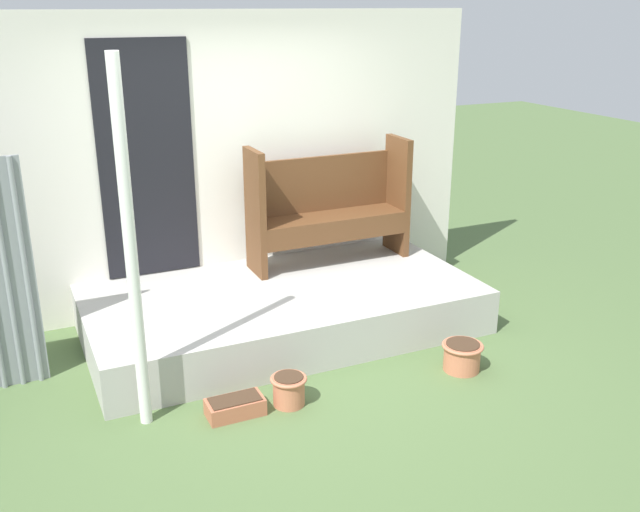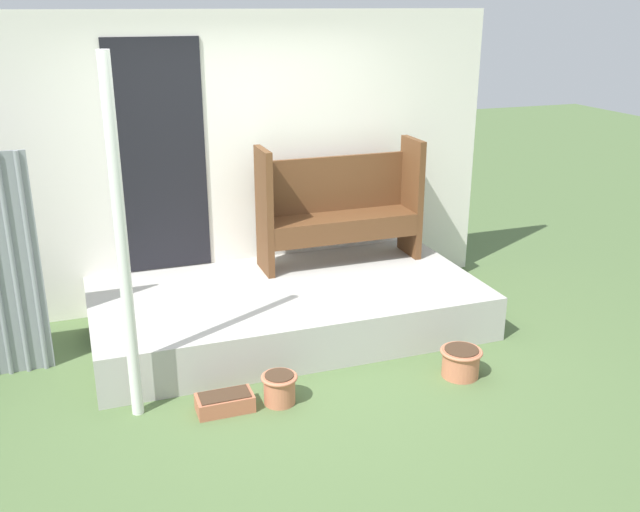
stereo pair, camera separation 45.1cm
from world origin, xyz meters
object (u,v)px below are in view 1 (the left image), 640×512
(bench, at_px, (328,203))
(planter_box_rect, at_px, (235,407))
(flower_pot_middle, at_px, (462,355))
(flower_pot_left, at_px, (289,389))
(support_post, at_px, (131,253))

(bench, bearing_deg, planter_box_rect, -132.42)
(flower_pot_middle, height_order, planter_box_rect, flower_pot_middle)
(bench, distance_m, planter_box_rect, 2.31)
(flower_pot_left, distance_m, planter_box_rect, 0.39)
(support_post, height_order, flower_pot_left, support_post)
(support_post, distance_m, flower_pot_left, 1.45)
(support_post, bearing_deg, planter_box_rect, -16.76)
(support_post, xyz_separation_m, flower_pot_left, (0.95, -0.20, -1.08))
(bench, xyz_separation_m, flower_pot_left, (-1.06, -1.62, -0.81))
(support_post, xyz_separation_m, flower_pot_middle, (2.34, -0.29, -1.08))
(planter_box_rect, bearing_deg, flower_pot_left, -4.01)
(support_post, distance_m, flower_pot_middle, 2.59)
(flower_pot_left, bearing_deg, support_post, 168.25)
(bench, height_order, flower_pot_left, bench)
(support_post, distance_m, bench, 2.47)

